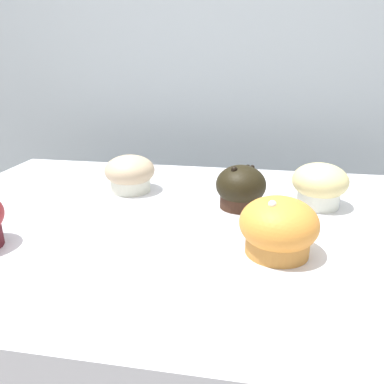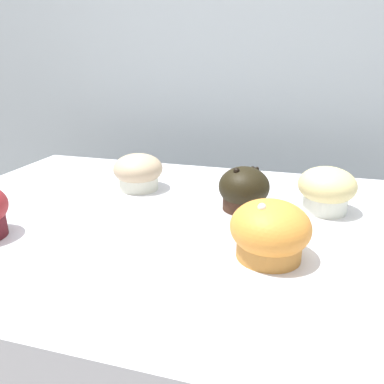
% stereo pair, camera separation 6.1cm
% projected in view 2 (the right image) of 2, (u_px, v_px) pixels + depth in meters
% --- Properties ---
extents(wall_back, '(3.20, 0.10, 1.80)m').
position_uv_depth(wall_back, '(248.00, 148.00, 1.16)').
color(wall_back, '#A8B2B7').
rests_on(wall_back, ground).
extents(muffin_front_center, '(0.10, 0.10, 0.07)m').
position_uv_depth(muffin_front_center, '(138.00, 172.00, 0.76)').
color(muffin_front_center, silver).
rests_on(muffin_front_center, display_counter).
extents(muffin_back_left, '(0.09, 0.09, 0.08)m').
position_uv_depth(muffin_back_left, '(244.00, 190.00, 0.65)').
color(muffin_back_left, '#382217').
rests_on(muffin_back_left, display_counter).
extents(muffin_back_right, '(0.10, 0.10, 0.08)m').
position_uv_depth(muffin_back_right, '(327.00, 189.00, 0.64)').
color(muffin_back_right, white).
rests_on(muffin_back_right, display_counter).
extents(muffin_front_left, '(0.11, 0.11, 0.08)m').
position_uv_depth(muffin_front_left, '(270.00, 232.00, 0.49)').
color(muffin_front_left, '#C18038').
rests_on(muffin_front_left, display_counter).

